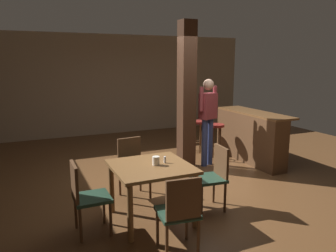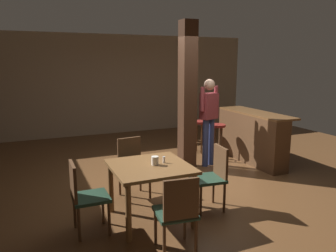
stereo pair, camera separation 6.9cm
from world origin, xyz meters
The scene contains 14 objects.
ground_plane centered at (0.00, 0.00, 0.00)m, with size 10.80×10.80×0.00m, color brown.
wall_back centered at (0.00, 4.50, 1.40)m, with size 8.00×0.10×2.80m, color gray.
pillar centered at (0.35, 0.81, 1.40)m, with size 0.28×0.28×2.80m, color #382114.
dining_table centered at (-1.07, -0.97, 0.63)m, with size 0.98×0.98×0.75m.
chair_north centered at (-1.04, -0.11, 0.51)m, with size 0.46×0.46×0.89m.
chair_east centered at (-0.15, -1.01, 0.51)m, with size 0.46×0.46×0.89m.
chair_west centered at (-1.92, -1.00, 0.51)m, with size 0.42×0.42×0.89m.
chair_south centered at (-1.08, -1.84, 0.51)m, with size 0.46×0.46×0.89m.
napkin_cup centered at (-1.00, -0.98, 0.80)m, with size 0.09×0.09×0.11m, color silver.
salt_shaker centered at (-0.87, -0.95, 0.79)m, with size 0.03×0.03×0.09m, color silver.
standing_person centered at (0.79, 0.74, 1.00)m, with size 0.47×0.29×1.72m.
bar_counter centered at (1.74, 0.63, 0.53)m, with size 0.56×1.88×1.03m.
bar_stool_near centered at (1.17, 1.02, 0.56)m, with size 0.33×0.33×0.76m.
bar_stool_mid centered at (1.08, 1.66, 0.55)m, with size 0.35×0.35×0.73m.
Camera 2 is at (-2.44, -4.75, 2.05)m, focal length 35.00 mm.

